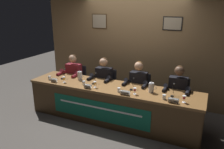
{
  "coord_description": "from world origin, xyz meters",
  "views": [
    {
      "loc": [
        1.78,
        -3.87,
        2.33
      ],
      "look_at": [
        0.0,
        0.0,
        1.0
      ],
      "focal_mm": 35.63,
      "sensor_mm": 36.0,
      "label": 1
    }
  ],
  "objects_px": {
    "panelist_far_left": "(72,76)",
    "panelist_center_left": "(103,80)",
    "juice_glass_far_left": "(64,79)",
    "chair_far_right": "(178,100)",
    "nameplate_far_right": "(173,101)",
    "nameplate_center_left": "(88,86)",
    "conference_table": "(110,99)",
    "microphone_far_right": "(173,92)",
    "nameplate_center_right": "(125,93)",
    "water_cup_center_left": "(84,83)",
    "panelist_far_right": "(177,91)",
    "microphone_center_right": "(132,86)",
    "water_cup_far_left": "(50,78)",
    "nameplate_far_left": "(54,80)",
    "microphone_far_left": "(63,75)",
    "chair_center_left": "(106,89)",
    "water_pitcher_left_side": "(80,76)",
    "microphone_center_left": "(94,80)",
    "water_cup_far_right": "(164,97)",
    "juice_glass_center_left": "(95,83)",
    "water_pitcher_right_side": "(151,88)",
    "juice_glass_center_right": "(135,90)",
    "juice_glass_far_right": "(184,98)",
    "panelist_center_right": "(137,85)",
    "chair_far_left": "(77,84)",
    "chair_center_right": "(140,94)",
    "water_cup_center_right": "(119,90)"
  },
  "relations": [
    {
      "from": "water_pitcher_right_side",
      "to": "juice_glass_center_left",
      "type": "bearing_deg",
      "value": -168.94
    },
    {
      "from": "chair_center_left",
      "to": "microphone_center_right",
      "type": "distance_m",
      "value": 1.1
    },
    {
      "from": "water_cup_far_left",
      "to": "nameplate_center_right",
      "type": "xyz_separation_m",
      "value": [
        1.84,
        -0.12,
        0.0
      ]
    },
    {
      "from": "juice_glass_far_left",
      "to": "chair_far_right",
      "type": "distance_m",
      "value": 2.45
    },
    {
      "from": "water_cup_far_left",
      "to": "water_cup_center_left",
      "type": "xyz_separation_m",
      "value": [
        0.87,
        0.03,
        0.0
      ]
    },
    {
      "from": "microphone_far_left",
      "to": "microphone_far_right",
      "type": "xyz_separation_m",
      "value": [
        2.43,
        0.0,
        0.0
      ]
    },
    {
      "from": "water_cup_center_left",
      "to": "water_cup_center_right",
      "type": "height_order",
      "value": "same"
    },
    {
      "from": "juice_glass_far_left",
      "to": "water_cup_far_right",
      "type": "bearing_deg",
      "value": -0.16
    },
    {
      "from": "water_cup_far_left",
      "to": "juice_glass_center_right",
      "type": "bearing_deg",
      "value": -0.37
    },
    {
      "from": "water_cup_far_right",
      "to": "juice_glass_center_left",
      "type": "bearing_deg",
      "value": 179.42
    },
    {
      "from": "water_cup_center_left",
      "to": "microphone_center_left",
      "type": "xyz_separation_m",
      "value": [
        0.15,
        0.17,
        0.04
      ]
    },
    {
      "from": "panelist_far_left",
      "to": "panelist_center_left",
      "type": "height_order",
      "value": "same"
    },
    {
      "from": "juice_glass_far_left",
      "to": "microphone_center_right",
      "type": "distance_m",
      "value": 1.48
    },
    {
      "from": "juice_glass_far_left",
      "to": "water_cup_far_right",
      "type": "relative_size",
      "value": 1.46
    },
    {
      "from": "panelist_center_right",
      "to": "microphone_center_right",
      "type": "height_order",
      "value": "panelist_center_right"
    },
    {
      "from": "nameplate_center_right",
      "to": "nameplate_far_right",
      "type": "height_order",
      "value": "same"
    },
    {
      "from": "juice_glass_far_left",
      "to": "juice_glass_far_right",
      "type": "distance_m",
      "value": 2.48
    },
    {
      "from": "water_cup_center_left",
      "to": "water_pitcher_left_side",
      "type": "xyz_separation_m",
      "value": [
        -0.25,
        0.24,
        0.06
      ]
    },
    {
      "from": "juice_glass_center_left",
      "to": "panelist_far_right",
      "type": "xyz_separation_m",
      "value": [
        1.53,
        0.59,
        -0.13
      ]
    },
    {
      "from": "chair_center_left",
      "to": "panelist_center_left",
      "type": "distance_m",
      "value": 0.34
    },
    {
      "from": "juice_glass_center_left",
      "to": "nameplate_far_right",
      "type": "distance_m",
      "value": 1.57
    },
    {
      "from": "conference_table",
      "to": "microphone_far_right",
      "type": "distance_m",
      "value": 1.26
    },
    {
      "from": "panelist_far_left",
      "to": "nameplate_center_left",
      "type": "bearing_deg",
      "value": -39.48
    },
    {
      "from": "nameplate_far_left",
      "to": "microphone_far_left",
      "type": "relative_size",
      "value": 0.71
    },
    {
      "from": "chair_center_right",
      "to": "nameplate_far_right",
      "type": "relative_size",
      "value": 4.85
    },
    {
      "from": "nameplate_far_right",
      "to": "nameplate_center_left",
      "type": "bearing_deg",
      "value": -179.56
    },
    {
      "from": "chair_center_right",
      "to": "nameplate_center_left",
      "type": "bearing_deg",
      "value": -131.65
    },
    {
      "from": "juice_glass_center_right",
      "to": "water_pitcher_right_side",
      "type": "relative_size",
      "value": 0.59
    },
    {
      "from": "nameplate_far_right",
      "to": "juice_glass_far_right",
      "type": "height_order",
      "value": "juice_glass_far_right"
    },
    {
      "from": "microphone_center_left",
      "to": "water_pitcher_right_side",
      "type": "height_order",
      "value": "microphone_center_left"
    },
    {
      "from": "water_cup_far_right",
      "to": "panelist_center_right",
      "type": "bearing_deg",
      "value": 138.83
    },
    {
      "from": "water_cup_far_left",
      "to": "chair_far_right",
      "type": "distance_m",
      "value": 2.81
    },
    {
      "from": "conference_table",
      "to": "microphone_center_left",
      "type": "height_order",
      "value": "microphone_center_left"
    },
    {
      "from": "juice_glass_far_left",
      "to": "microphone_center_left",
      "type": "height_order",
      "value": "microphone_center_left"
    },
    {
      "from": "juice_glass_center_right",
      "to": "juice_glass_far_right",
      "type": "distance_m",
      "value": 0.88
    },
    {
      "from": "microphone_far_right",
      "to": "panelist_center_right",
      "type": "bearing_deg",
      "value": 154.09
    },
    {
      "from": "chair_far_left",
      "to": "microphone_center_left",
      "type": "distance_m",
      "value": 1.1
    },
    {
      "from": "water_cup_center_left",
      "to": "panelist_far_right",
      "type": "height_order",
      "value": "panelist_far_right"
    },
    {
      "from": "chair_far_right",
      "to": "panelist_center_right",
      "type": "bearing_deg",
      "value": -166.51
    },
    {
      "from": "water_cup_far_left",
      "to": "juice_glass_center_left",
      "type": "distance_m",
      "value": 1.15
    },
    {
      "from": "nameplate_far_right",
      "to": "water_cup_far_right",
      "type": "distance_m",
      "value": 0.19
    },
    {
      "from": "juice_glass_far_left",
      "to": "nameplate_far_right",
      "type": "bearing_deg",
      "value": -2.26
    },
    {
      "from": "microphone_center_right",
      "to": "microphone_far_left",
      "type": "bearing_deg",
      "value": -179.91
    },
    {
      "from": "conference_table",
      "to": "water_pitcher_left_side",
      "type": "height_order",
      "value": "water_pitcher_left_side"
    },
    {
      "from": "panelist_center_left",
      "to": "nameplate_center_right",
      "type": "relative_size",
      "value": 6.39
    },
    {
      "from": "microphone_far_right",
      "to": "water_cup_far_left",
      "type": "bearing_deg",
      "value": -175.73
    },
    {
      "from": "nameplate_far_right",
      "to": "panelist_far_right",
      "type": "bearing_deg",
      "value": 93.15
    },
    {
      "from": "panelist_far_right",
      "to": "water_cup_far_left",
      "type": "bearing_deg",
      "value": -167.62
    },
    {
      "from": "microphone_far_left",
      "to": "chair_center_left",
      "type": "relative_size",
      "value": 0.24
    },
    {
      "from": "panelist_center_right",
      "to": "water_cup_far_right",
      "type": "xyz_separation_m",
      "value": [
        0.69,
        -0.61,
        0.09
      ]
    }
  ]
}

